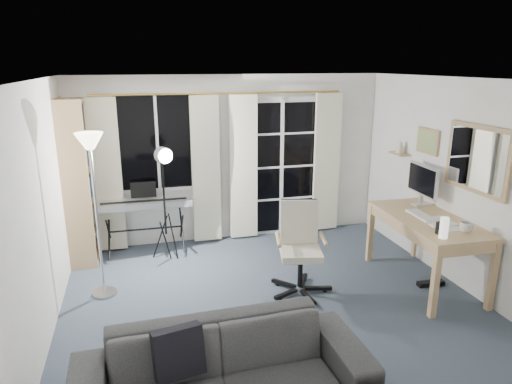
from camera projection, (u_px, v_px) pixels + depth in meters
floor at (270, 299)px, 5.12m from camera, size 4.50×4.00×0.02m
window at (157, 142)px, 6.28m from camera, size 1.20×0.08×1.40m
french_door at (281, 168)px, 6.86m from camera, size 1.32×0.09×2.11m
curtains at (224, 168)px, 6.53m from camera, size 3.60×0.07×2.13m
bookshelf at (77, 184)px, 6.00m from camera, size 0.35×1.00×2.14m
torchiere_lamp at (92, 167)px, 4.82m from camera, size 0.31×0.31×1.86m
keyboard_piano at (144, 205)px, 6.19m from camera, size 1.28×0.63×0.92m
studio_light at (164, 169)px, 5.81m from camera, size 0.35×0.36×1.56m
office_chair at (300, 239)px, 5.22m from camera, size 0.72×0.72×1.04m
desk at (427, 226)px, 5.31m from camera, size 0.83×1.57×0.82m
monitor at (423, 181)px, 5.66m from camera, size 0.20×0.59×0.52m
desk_clutter at (434, 240)px, 5.09m from camera, size 0.51×0.93×1.04m
mug at (466, 226)px, 4.82m from camera, size 0.14×0.11×0.14m
wall_mirror at (478, 159)px, 4.92m from camera, size 0.04×0.94×0.74m
framed_print at (428, 141)px, 5.75m from camera, size 0.03×0.42×0.32m
wall_shelf at (400, 149)px, 6.25m from camera, size 0.16×0.30×0.18m
sofa at (223, 362)px, 3.36m from camera, size 2.20×0.68×0.86m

